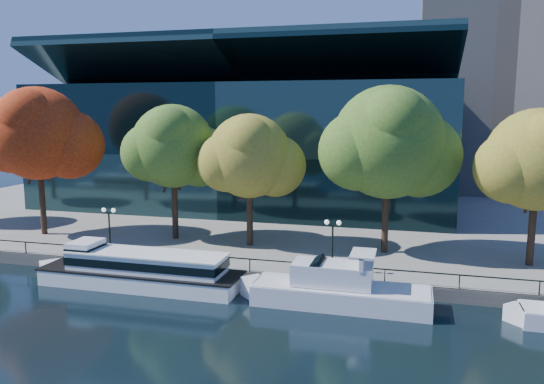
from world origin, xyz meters
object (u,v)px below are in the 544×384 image
(tree_5, at_px, (540,162))
(lamp_2, at_px, (333,234))
(tree_3, at_px, (251,158))
(cruiser_near, at_px, (333,288))
(tree_4, at_px, (390,145))
(tour_boat, at_px, (136,268))
(tree_1, at_px, (39,136))
(tree_2, at_px, (174,148))
(lamp_1, at_px, (109,220))

(tree_5, relative_size, lamp_2, 3.04)
(tree_3, bearing_deg, tree_5, -0.49)
(tree_5, xyz_separation_m, lamp_2, (-14.87, -5.95, -5.16))
(cruiser_near, relative_size, tree_3, 1.12)
(tree_4, xyz_separation_m, lamp_2, (-3.65, -6.89, -6.22))
(tour_boat, bearing_deg, tree_1, 148.89)
(tour_boat, bearing_deg, tree_5, 18.67)
(tree_2, height_order, lamp_1, tree_2)
(tree_3, bearing_deg, tree_4, 3.58)
(tree_1, distance_m, tree_4, 32.71)
(tree_2, height_order, tree_4, tree_4)
(lamp_1, bearing_deg, cruiser_near, -11.60)
(tree_1, distance_m, lamp_1, 13.28)
(cruiser_near, bearing_deg, lamp_1, 168.40)
(cruiser_near, height_order, tree_5, tree_5)
(tree_3, bearing_deg, tree_2, 175.19)
(tree_2, bearing_deg, tour_boat, -81.43)
(tree_3, height_order, tree_5, tree_5)
(tree_1, distance_m, tree_5, 43.92)
(tree_4, xyz_separation_m, tree_5, (11.22, -0.94, -1.06))
(lamp_1, bearing_deg, tree_2, 66.92)
(tree_4, relative_size, lamp_2, 3.50)
(cruiser_near, xyz_separation_m, tree_2, (-16.48, 10.77, 8.38))
(tour_boat, relative_size, cruiser_near, 1.28)
(tree_4, relative_size, tree_5, 1.15)
(tree_5, bearing_deg, tree_3, 179.51)
(tour_boat, relative_size, lamp_1, 4.19)
(tree_1, xyz_separation_m, lamp_2, (29.01, -5.07, -6.65))
(tour_boat, relative_size, tree_5, 1.38)
(cruiser_near, height_order, lamp_1, lamp_1)
(tour_boat, relative_size, tree_2, 1.34)
(tree_1, relative_size, tree_4, 1.01)
(tree_3, bearing_deg, tour_boat, -120.80)
(cruiser_near, height_order, tree_1, tree_1)
(cruiser_near, relative_size, tree_1, 0.92)
(tree_4, height_order, tree_5, tree_4)
(tree_2, relative_size, tree_4, 0.89)
(tree_1, distance_m, tree_3, 20.89)
(tree_5, distance_m, lamp_2, 16.83)
(tree_1, xyz_separation_m, tree_4, (32.66, 1.82, -0.43))
(tree_1, xyz_separation_m, tree_2, (13.21, 1.72, -1.07))
(tree_2, height_order, lamp_2, tree_2)
(tree_5, bearing_deg, tree_2, 178.44)
(tree_5, bearing_deg, tour_boat, -161.33)
(tree_5, xyz_separation_m, lamp_1, (-33.57, -5.95, -5.16))
(tree_1, bearing_deg, tree_2, 7.40)
(tour_boat, distance_m, cruiser_near, 14.88)
(tree_2, relative_size, tree_5, 1.03)
(tree_1, height_order, lamp_1, tree_1)
(tree_4, distance_m, lamp_1, 24.19)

